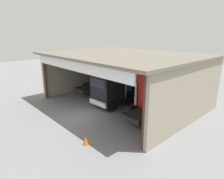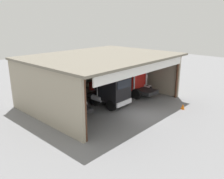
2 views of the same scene
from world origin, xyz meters
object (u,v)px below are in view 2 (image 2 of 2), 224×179
object	(u,v)px
oil_drum	(91,86)
tool_cart	(64,95)
truck_red_center_bay	(133,77)
truck_black_yard_outside	(113,89)
truck_blue_center_right_bay	(63,92)
traffic_cone	(183,106)

from	to	relation	value
oil_drum	tool_cart	bearing A→B (deg)	-173.34
truck_red_center_bay	oil_drum	xyz separation A→B (m)	(-2.06, 4.70, -1.53)
oil_drum	truck_black_yard_outside	bearing A→B (deg)	-112.94
truck_red_center_bay	tool_cart	size ratio (longest dim) A/B	4.64
truck_blue_center_right_bay	truck_red_center_bay	distance (m)	8.64
truck_black_yard_outside	truck_red_center_bay	bearing A→B (deg)	-168.30
truck_blue_center_right_bay	oil_drum	bearing A→B (deg)	29.95
oil_drum	truck_red_center_bay	bearing A→B (deg)	-66.34
oil_drum	traffic_cone	xyz separation A→B (m)	(1.54, -11.23, -0.18)
tool_cart	oil_drum	bearing A→B (deg)	6.66
truck_black_yard_outside	truck_red_center_bay	size ratio (longest dim) A/B	0.97
truck_black_yard_outside	oil_drum	world-z (taller)	truck_black_yard_outside
truck_black_yard_outside	tool_cart	bearing A→B (deg)	-69.69
oil_drum	tool_cart	distance (m)	4.46
truck_blue_center_right_bay	tool_cart	distance (m)	3.68
tool_cart	traffic_cone	xyz separation A→B (m)	(5.97, -10.71, -0.22)
truck_red_center_bay	tool_cart	distance (m)	7.86
oil_drum	traffic_cone	size ratio (longest dim) A/B	1.65
truck_blue_center_right_bay	traffic_cone	bearing A→B (deg)	-41.70
oil_drum	tool_cart	size ratio (longest dim) A/B	0.92
truck_blue_center_right_bay	truck_red_center_bay	size ratio (longest dim) A/B	1.02
truck_blue_center_right_bay	truck_black_yard_outside	distance (m)	4.74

